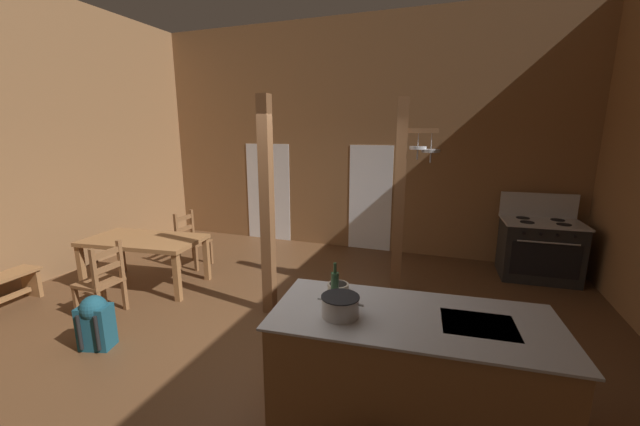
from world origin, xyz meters
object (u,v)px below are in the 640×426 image
at_px(mixing_bowl_on_counter, 338,287).
at_px(stockpot_on_counter, 340,306).
at_px(bottle_tall_on_counter, 335,286).
at_px(dining_table, 144,244).
at_px(stove_range, 539,249).
at_px(backpack, 95,320).
at_px(ladderback_chair_near_window, 102,281).
at_px(ladderback_chair_by_post, 192,240).
at_px(kitchen_island, 409,369).

bearing_deg(mixing_bowl_on_counter, stockpot_on_counter, -71.06).
bearing_deg(bottle_tall_on_counter, dining_table, 158.09).
distance_m(stove_range, backpack, 6.22).
xyz_separation_m(stove_range, ladderback_chair_near_window, (-5.46, -3.26, -0.03)).
bearing_deg(ladderback_chair_by_post, stockpot_on_counter, -36.48).
distance_m(dining_table, ladderback_chair_near_window, 0.97).
distance_m(stove_range, mixing_bowl_on_counter, 4.21).
distance_m(kitchen_island, backpack, 3.29).
distance_m(stockpot_on_counter, mixing_bowl_on_counter, 0.46).
bearing_deg(ladderback_chair_near_window, backpack, -45.66).
bearing_deg(bottle_tall_on_counter, stockpot_on_counter, -63.39).
height_order(dining_table, stockpot_on_counter, stockpot_on_counter).
xyz_separation_m(backpack, mixing_bowl_on_counter, (2.62, 0.33, 0.63)).
distance_m(kitchen_island, stove_range, 4.09).
height_order(stove_range, bottle_tall_on_counter, stove_range).
bearing_deg(backpack, ladderback_chair_near_window, 134.34).
bearing_deg(bottle_tall_on_counter, kitchen_island, -4.63).
height_order(kitchen_island, bottle_tall_on_counter, bottle_tall_on_counter).
bearing_deg(kitchen_island, mixing_bowl_on_counter, 159.74).
bearing_deg(ladderback_chair_by_post, dining_table, -96.18).
height_order(kitchen_island, backpack, kitchen_island).
bearing_deg(dining_table, stockpot_on_counter, -24.47).
bearing_deg(backpack, stove_range, 38.19).
distance_m(stove_range, dining_table, 6.13).
xyz_separation_m(ladderback_chair_near_window, bottle_tall_on_counter, (3.22, -0.45, 0.59)).
height_order(stove_range, stockpot_on_counter, stove_range).
distance_m(backpack, bottle_tall_on_counter, 2.75).
relative_size(ladderback_chair_near_window, stockpot_on_counter, 2.61).
bearing_deg(ladderback_chair_by_post, backpack, -74.47).
bearing_deg(stove_range, ladderback_chair_by_post, -165.90).
relative_size(stove_range, dining_table, 0.74).
relative_size(dining_table, backpack, 3.01).
height_order(stove_range, backpack, stove_range).
height_order(ladderback_chair_near_window, bottle_tall_on_counter, bottle_tall_on_counter).
bearing_deg(ladderback_chair_near_window, kitchen_island, -7.39).
relative_size(kitchen_island, mixing_bowl_on_counter, 11.86).
xyz_separation_m(stove_range, backpack, (-4.89, -3.84, -0.17)).
xyz_separation_m(kitchen_island, bottle_tall_on_counter, (-0.64, 0.05, 0.59)).
xyz_separation_m(kitchen_island, backpack, (-3.29, -0.08, -0.14)).
bearing_deg(mixing_bowl_on_counter, dining_table, 160.81).
bearing_deg(bottle_tall_on_counter, ladderback_chair_near_window, 172.07).
bearing_deg(stove_range, bottle_tall_on_counter, -121.13).
xyz_separation_m(stove_range, bottle_tall_on_counter, (-2.24, -3.71, 0.56)).
height_order(ladderback_chair_by_post, backpack, ladderback_chair_by_post).
distance_m(ladderback_chair_near_window, stockpot_on_counter, 3.45).
distance_m(stockpot_on_counter, bottle_tall_on_counter, 0.27).
relative_size(stove_range, ladderback_chair_by_post, 1.39).
relative_size(ladderback_chair_by_post, bottle_tall_on_counter, 2.87).
bearing_deg(stockpot_on_counter, ladderback_chair_near_window, 168.41).
xyz_separation_m(kitchen_island, dining_table, (-4.07, 1.43, 0.19)).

